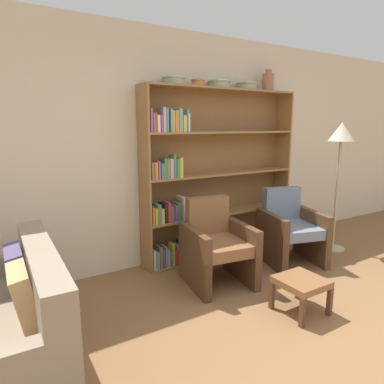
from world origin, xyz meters
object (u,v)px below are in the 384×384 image
at_px(bowl_olive, 174,80).
at_px(bowl_sage, 219,84).
at_px(bookshelf, 208,177).
at_px(couch, 4,333).
at_px(bowl_cream, 247,86).
at_px(armchair_cushioned, 290,230).
at_px(armchair_leather, 216,246).
at_px(bowl_brass, 198,82).
at_px(floor_lamp, 341,144).
at_px(vase_tall, 268,82).
at_px(footstool, 301,284).

bearing_deg(bowl_olive, bowl_sage, -0.00).
bearing_deg(bookshelf, couch, -155.10).
relative_size(bowl_cream, armchair_cushioned, 0.30).
bearing_deg(couch, armchair_leather, -77.33).
xyz_separation_m(bowl_brass, couch, (-2.21, -1.08, -1.84)).
distance_m(bowl_cream, floor_lamp, 1.43).
height_order(bowl_cream, armchair_cushioned, bowl_cream).
bearing_deg(bowl_sage, vase_tall, 0.00).
bearing_deg(bowl_olive, armchair_cushioned, -28.22).
bearing_deg(armchair_leather, armchair_cushioned, -171.44).
xyz_separation_m(bowl_olive, couch, (-1.89, -1.08, -1.84)).
bearing_deg(bowl_sage, armchair_cushioned, -46.92).
xyz_separation_m(bowl_cream, floor_lamp, (1.03, -0.69, -0.73)).
height_order(bowl_olive, couch, bowl_olive).
bearing_deg(bowl_brass, bowl_sage, 0.00).
height_order(armchair_cushioned, floor_lamp, floor_lamp).
relative_size(bowl_olive, floor_lamp, 0.16).
distance_m(bowl_cream, couch, 3.64).
distance_m(bowl_brass, couch, 3.07).
xyz_separation_m(bowl_sage, floor_lamp, (1.46, -0.69, -0.72)).
bearing_deg(bowl_sage, bookshelf, 170.48).
bearing_deg(vase_tall, bowl_olive, 180.00).
xyz_separation_m(bowl_olive, armchair_leather, (0.13, -0.67, -1.75)).
height_order(bowl_brass, couch, bowl_brass).
distance_m(vase_tall, couch, 3.97).
bearing_deg(armchair_leather, footstool, 116.64).
distance_m(couch, footstool, 2.37).
xyz_separation_m(bowl_cream, armchair_cushioned, (0.19, -0.67, -1.75)).
xyz_separation_m(bowl_brass, armchair_cushioned, (0.93, -0.67, -1.75)).
height_order(bowl_olive, armchair_leather, bowl_olive).
relative_size(couch, armchair_leather, 1.69).
height_order(armchair_leather, floor_lamp, floor_lamp).
xyz_separation_m(armchair_leather, footstool, (0.29, -0.90, -0.14)).
relative_size(bowl_olive, vase_tall, 0.97).
xyz_separation_m(bookshelf, couch, (-2.37, -1.10, -0.71)).
height_order(bowl_olive, vase_tall, vase_tall).
bearing_deg(footstool, armchair_cushioned, 47.61).
height_order(bowl_olive, footstool, bowl_olive).
relative_size(floor_lamp, footstool, 4.34).
relative_size(bookshelf, bowl_olive, 8.02).
bearing_deg(floor_lamp, couch, -174.35).
relative_size(bowl_brass, bowl_cream, 0.63).
height_order(bookshelf, vase_tall, vase_tall).
distance_m(bowl_cream, vase_tall, 0.37).
distance_m(bowl_sage, armchair_leather, 1.94).
bearing_deg(bookshelf, bowl_sage, -9.52).
bearing_deg(vase_tall, footstool, -122.27).
bearing_deg(bookshelf, footstool, -92.09).
height_order(bowl_olive, bowl_brass, bowl_olive).
distance_m(bookshelf, bowl_olive, 1.23).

